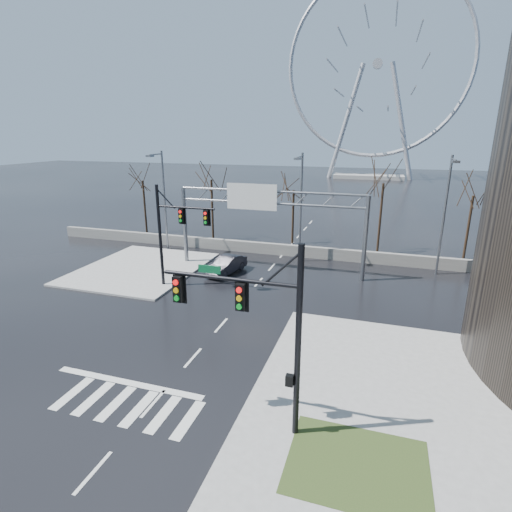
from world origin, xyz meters
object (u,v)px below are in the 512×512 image
at_px(sign_gantry, 265,213).
at_px(signal_mast_far, 172,228).
at_px(car, 226,265).
at_px(signal_mast_near, 263,321).
at_px(ferris_wheel, 377,72).

bearing_deg(sign_gantry, signal_mast_far, -132.47).
bearing_deg(car, signal_mast_far, -107.99).
xyz_separation_m(signal_mast_near, car, (-8.47, 17.32, -4.13)).
distance_m(signal_mast_near, signal_mast_far, 17.03).
xyz_separation_m(ferris_wheel, car, (-8.33, -81.72, -25.40)).
bearing_deg(sign_gantry, ferris_wheel, 86.16).
relative_size(signal_mast_near, signal_mast_far, 1.00).
bearing_deg(car, ferris_wheel, 96.66).
height_order(signal_mast_near, ferris_wheel, ferris_wheel).
height_order(signal_mast_near, signal_mast_far, same).
bearing_deg(ferris_wheel, signal_mast_far, -97.20).
bearing_deg(signal_mast_near, sign_gantry, 106.19).
height_order(signal_mast_near, car, signal_mast_near).
bearing_deg(signal_mast_far, signal_mast_near, -49.74).
distance_m(sign_gantry, ferris_wheel, 82.91).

